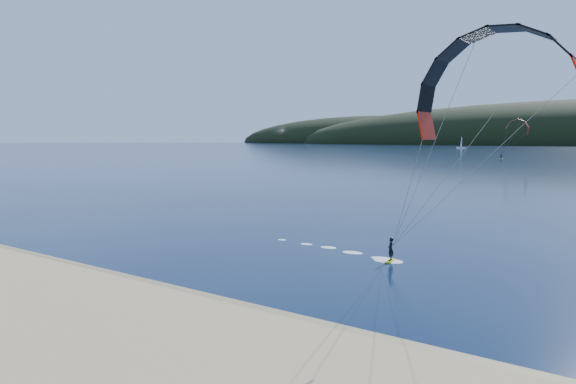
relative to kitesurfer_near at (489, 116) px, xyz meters
The scene contains 5 objects.
ground 21.13m from the kitesurfer_near, 139.01° to the right, with size 1800.00×1800.00×0.00m, color #071435.
wet_sand 18.78m from the kitesurfer_near, 150.85° to the right, with size 220.00×2.50×0.10m.
kitesurfer_near is the anchor object (origin of this frame).
kitesurfer_far 187.50m from the kitesurfer_near, 102.06° to the left, with size 11.92×8.08×14.56m.
sailboat 413.20m from the kitesurfer_near, 107.81° to the left, with size 7.04×4.51×9.97m.
Camera 1 is at (21.36, -13.06, 7.88)m, focal length 33.00 mm.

